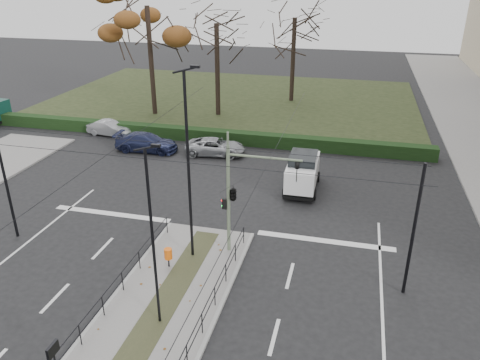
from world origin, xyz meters
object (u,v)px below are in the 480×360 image
at_px(streetlamp_median_far, 189,167).
at_px(rust_tree, 147,6).
at_px(bare_tree_center, 295,24).
at_px(traffic_light, 235,192).
at_px(litter_bin, 168,254).
at_px(bare_tree_near, 217,30).
at_px(info_panel, 54,355).
at_px(streetlamp_median_near, 153,239).
at_px(parked_car_third, 146,142).
at_px(white_van, 303,171).
at_px(parked_car_second, 109,128).
at_px(parked_car_fourth, 215,147).

xyz_separation_m(streetlamp_median_far, rust_tree, (-11.75, 22.45, 5.09)).
height_order(streetlamp_median_far, bare_tree_center, bare_tree_center).
xyz_separation_m(traffic_light, litter_bin, (-2.63, -2.05, -2.49)).
bearing_deg(bare_tree_near, info_panel, -82.42).
height_order(streetlamp_median_near, parked_car_third, streetlamp_median_near).
height_order(streetlamp_median_far, rust_tree, rust_tree).
relative_size(traffic_light, bare_tree_near, 0.49).
distance_m(info_panel, bare_tree_center, 39.72).
distance_m(white_van, rust_tree, 22.49).
bearing_deg(streetlamp_median_near, bare_tree_near, 102.05).
bearing_deg(streetlamp_median_far, info_panel, -99.46).
relative_size(rust_tree, bare_tree_near, 1.16).
xyz_separation_m(streetlamp_median_far, parked_car_second, (-12.85, 15.65, -4.12)).
distance_m(traffic_light, litter_bin, 4.16).
bearing_deg(parked_car_fourth, rust_tree, 37.59).
bearing_deg(info_panel, parked_car_third, 107.51).
distance_m(traffic_light, streetlamp_median_far, 2.52).
height_order(litter_bin, bare_tree_near, bare_tree_near).
bearing_deg(white_van, streetlamp_median_far, -114.45).
bearing_deg(traffic_light, info_panel, -109.17).
bearing_deg(streetlamp_median_far, bare_tree_center, 89.52).
relative_size(info_panel, white_van, 0.47).
xyz_separation_m(streetlamp_median_far, parked_car_fourth, (-2.95, 13.50, -4.12)).
relative_size(parked_car_third, rust_tree, 0.37).
bearing_deg(parked_car_fourth, bare_tree_near, 8.54).
distance_m(white_van, bare_tree_center, 22.82).
bearing_deg(parked_car_third, rust_tree, 17.65).
height_order(traffic_light, rust_tree, rust_tree).
bearing_deg(litter_bin, parked_car_second, 125.68).
distance_m(parked_car_second, parked_car_third, 5.31).
distance_m(litter_bin, streetlamp_median_far, 4.17).
xyz_separation_m(litter_bin, streetlamp_median_far, (0.76, 1.18, 3.93)).
height_order(info_panel, streetlamp_median_far, streetlamp_median_far).
distance_m(traffic_light, parked_car_second, 21.04).
bearing_deg(streetlamp_median_far, streetlamp_median_near, -86.30).
relative_size(litter_bin, rust_tree, 0.07).
xyz_separation_m(traffic_light, bare_tree_center, (-1.62, 29.66, 4.51)).
distance_m(info_panel, white_van, 18.56).
relative_size(litter_bin, parked_car_fourth, 0.21).
height_order(streetlamp_median_far, white_van, streetlamp_median_far).
bearing_deg(info_panel, rust_tree, 108.30).
distance_m(litter_bin, parked_car_fourth, 14.85).
bearing_deg(streetlamp_median_near, litter_bin, 106.73).
distance_m(parked_car_third, rust_tree, 13.63).
height_order(traffic_light, parked_car_second, traffic_light).
height_order(info_panel, parked_car_second, info_panel).
relative_size(parked_car_fourth, rust_tree, 0.35).
height_order(parked_car_fourth, white_van, white_van).
bearing_deg(streetlamp_median_near, parked_car_fourth, 100.14).
bearing_deg(parked_car_second, bare_tree_center, -34.45).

